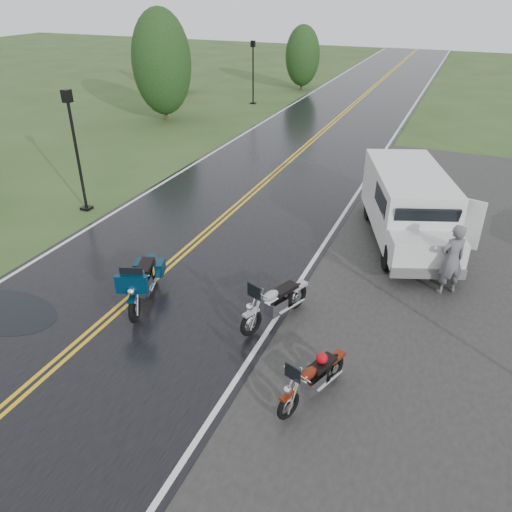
% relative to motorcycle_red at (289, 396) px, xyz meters
% --- Properties ---
extents(ground, '(120.00, 120.00, 0.00)m').
position_rel_motorcycle_red_xyz_m(ground, '(-5.13, 2.01, -0.58)').
color(ground, '#2D471E').
rests_on(ground, ground).
extents(road, '(8.00, 100.00, 0.04)m').
position_rel_motorcycle_red_xyz_m(road, '(-5.13, 12.01, -0.56)').
color(road, black).
rests_on(road, ground).
extents(motorcycle_red, '(1.37, 2.09, 1.16)m').
position_rel_motorcycle_red_xyz_m(motorcycle_red, '(0.00, 0.00, 0.00)').
color(motorcycle_red, '#5A180A').
rests_on(motorcycle_red, ground).
extents(motorcycle_teal, '(1.65, 2.56, 1.42)m').
position_rel_motorcycle_red_xyz_m(motorcycle_teal, '(-4.42, 1.45, 0.13)').
color(motorcycle_teal, '#052238').
rests_on(motorcycle_teal, ground).
extents(motorcycle_silver, '(1.57, 2.33, 1.30)m').
position_rel_motorcycle_red_xyz_m(motorcycle_silver, '(-1.63, 2.04, 0.07)').
color(motorcycle_silver, '#94979B').
rests_on(motorcycle_silver, ground).
extents(van_white, '(3.99, 6.14, 2.26)m').
position_rel_motorcycle_red_xyz_m(van_white, '(0.75, 6.38, 0.55)').
color(van_white, silver).
rests_on(van_white, ground).
extents(person_at_van, '(0.85, 0.81, 1.96)m').
position_rel_motorcycle_red_xyz_m(person_at_van, '(2.39, 5.77, 0.40)').
color(person_at_van, '#535459').
rests_on(person_at_van, ground).
extents(lamp_post_near_left, '(0.37, 0.37, 4.27)m').
position_rel_motorcycle_red_xyz_m(lamp_post_near_left, '(-10.09, 6.55, 1.55)').
color(lamp_post_near_left, black).
rests_on(lamp_post_near_left, ground).
extents(lamp_post_far_left, '(0.34, 0.34, 4.01)m').
position_rel_motorcycle_red_xyz_m(lamp_post_far_left, '(-11.53, 25.42, 1.42)').
color(lamp_post_far_left, black).
rests_on(lamp_post_far_left, ground).
extents(tree_left_mid, '(3.37, 3.37, 5.26)m').
position_rel_motorcycle_red_xyz_m(tree_left_mid, '(-14.49, 19.14, 2.05)').
color(tree_left_mid, '#1E3D19').
rests_on(tree_left_mid, ground).
extents(tree_left_far, '(2.56, 2.56, 3.94)m').
position_rel_motorcycle_red_xyz_m(tree_left_far, '(-10.09, 31.46, 1.39)').
color(tree_left_far, '#1E3D19').
rests_on(tree_left_far, ground).
extents(pine_left_far, '(2.42, 2.42, 5.05)m').
position_rel_motorcycle_red_xyz_m(pine_left_far, '(-18.39, 26.55, 1.94)').
color(pine_left_far, '#1E3D19').
rests_on(pine_left_far, ground).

